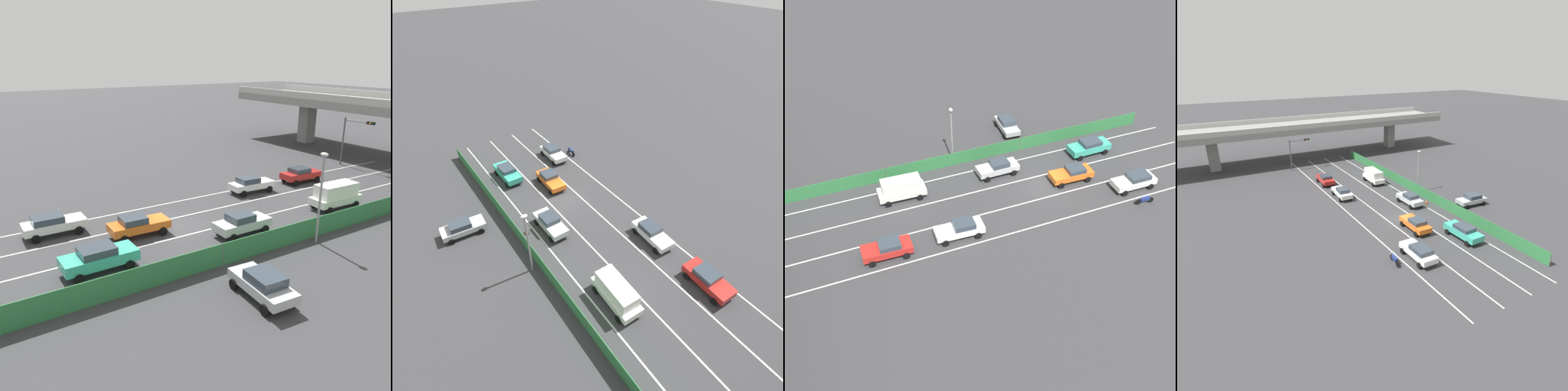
% 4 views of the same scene
% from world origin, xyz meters
% --- Properties ---
extents(ground_plane, '(300.00, 300.00, 0.00)m').
position_xyz_m(ground_plane, '(0.00, 0.00, 0.00)').
color(ground_plane, '#38383A').
extents(lane_line_left_edge, '(0.14, 49.72, 0.01)m').
position_xyz_m(lane_line_left_edge, '(-5.19, 6.86, 0.00)').
color(lane_line_left_edge, silver).
rests_on(lane_line_left_edge, ground).
extents(lane_line_mid_left, '(0.14, 49.72, 0.01)m').
position_xyz_m(lane_line_mid_left, '(-1.73, 6.86, 0.00)').
color(lane_line_mid_left, silver).
rests_on(lane_line_mid_left, ground).
extents(lane_line_mid_right, '(0.14, 49.72, 0.01)m').
position_xyz_m(lane_line_mid_right, '(1.73, 6.86, 0.00)').
color(lane_line_mid_right, silver).
rests_on(lane_line_mid_right, ground).
extents(lane_line_right_edge, '(0.14, 49.72, 0.01)m').
position_xyz_m(lane_line_right_edge, '(5.19, 6.86, 0.00)').
color(lane_line_right_edge, silver).
rests_on(lane_line_right_edge, ground).
extents(green_fence, '(0.10, 45.82, 1.52)m').
position_xyz_m(green_fence, '(6.97, 6.86, 0.76)').
color(green_fence, '#2D753D').
rests_on(green_fence, ground).
extents(car_taxi_orange, '(2.15, 4.51, 1.55)m').
position_xyz_m(car_taxi_orange, '(-0.12, -3.32, 0.87)').
color(car_taxi_orange, orange).
rests_on(car_taxi_orange, ground).
extents(car_sedan_silver, '(2.01, 4.43, 1.62)m').
position_xyz_m(car_sedan_silver, '(3.69, 3.35, 0.89)').
color(car_sedan_silver, '#B7BABC').
rests_on(car_sedan_silver, ground).
extents(car_sedan_red, '(2.17, 4.43, 1.57)m').
position_xyz_m(car_sedan_red, '(-3.69, 16.98, 0.88)').
color(car_sedan_red, red).
rests_on(car_sedan_red, ground).
extents(car_taxi_teal, '(2.11, 4.70, 1.63)m').
position_xyz_m(car_taxi_teal, '(3.49, -7.57, 0.92)').
color(car_taxi_teal, teal).
rests_on(car_taxi_teal, ground).
extents(car_sedan_white, '(2.14, 4.59, 1.57)m').
position_xyz_m(car_sedan_white, '(-3.70, 10.27, 0.87)').
color(car_sedan_white, white).
rests_on(car_sedan_white, ground).
extents(car_van_white, '(2.22, 4.76, 2.22)m').
position_xyz_m(car_van_white, '(3.59, 13.73, 1.25)').
color(car_van_white, silver).
rests_on(car_van_white, ground).
extents(car_hatchback_white, '(2.07, 4.53, 1.55)m').
position_xyz_m(car_hatchback_white, '(-3.56, -8.60, 0.88)').
color(car_hatchback_white, silver).
rests_on(car_hatchback_white, ground).
extents(motorcycle, '(0.60, 1.95, 0.93)m').
position_xyz_m(motorcycle, '(-6.14, -8.04, 0.46)').
color(motorcycle, black).
rests_on(motorcycle, ground).
extents(parked_wagon_silver, '(4.33, 2.23, 1.59)m').
position_xyz_m(parked_wagon_silver, '(11.17, -1.08, 0.89)').
color(parked_wagon_silver, '#B2B5B7').
rests_on(parked_wagon_silver, ground).
extents(street_lamp, '(0.60, 0.36, 6.52)m').
position_xyz_m(street_lamp, '(7.65, 6.97, 4.00)').
color(street_lamp, gray).
rests_on(street_lamp, ground).
extents(traffic_cone, '(0.47, 0.47, 0.59)m').
position_xyz_m(traffic_cone, '(6.01, 2.47, 0.27)').
color(traffic_cone, orange).
rests_on(traffic_cone, ground).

